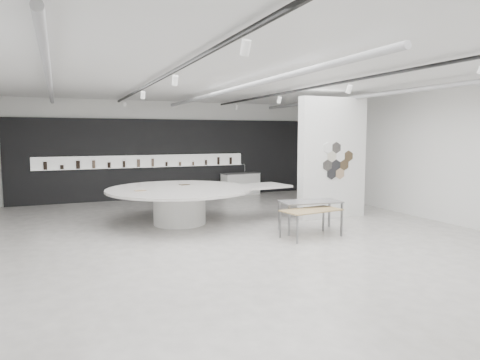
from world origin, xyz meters
name	(u,v)px	position (x,y,z in m)	size (l,w,h in m)	color
room	(234,152)	(-0.09, 0.00, 2.07)	(12.02, 14.02, 3.82)	beige
back_wall_display	(168,159)	(-0.08, 6.93, 1.54)	(11.80, 0.27, 3.10)	black
partition_column	(332,158)	(3.50, 1.00, 1.80)	(2.20, 0.38, 3.60)	white
display_island	(183,200)	(-0.93, 1.81, 0.67)	(5.51, 4.53, 1.03)	white
sample_table_wood	(311,212)	(1.53, -0.97, 0.63)	(1.55, 0.93, 0.68)	#A38554
sample_table_stone	(310,204)	(1.88, -0.38, 0.72)	(1.63, 0.96, 0.79)	slate
kitchen_counter	(241,184)	(2.87, 6.55, 0.46)	(1.68, 0.83, 1.27)	white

